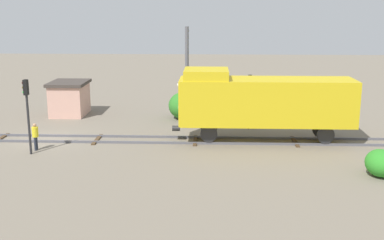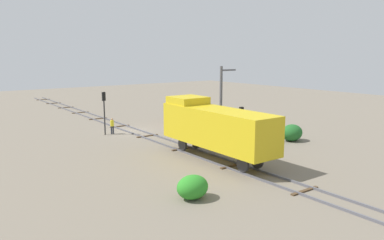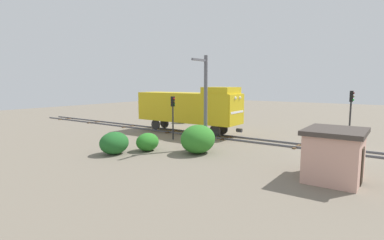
# 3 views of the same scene
# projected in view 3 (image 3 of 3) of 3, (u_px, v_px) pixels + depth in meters

# --- Properties ---
(ground_plane) EXTENTS (117.23, 117.23, 0.00)m
(ground_plane) POSITION_uv_depth(u_px,v_px,m) (342.00, 152.00, 22.47)
(ground_plane) COLOR #756B5B
(railway_track) EXTENTS (2.40, 78.16, 0.16)m
(railway_track) POSITION_uv_depth(u_px,v_px,m) (342.00, 151.00, 22.46)
(railway_track) COLOR #595960
(railway_track) RESTS_ON ground
(locomotive) EXTENTS (2.90, 11.60, 4.60)m
(locomotive) POSITION_uv_depth(u_px,v_px,m) (189.00, 107.00, 30.21)
(locomotive) COLOR gold
(locomotive) RESTS_ON railway_track
(traffic_signal_near) EXTENTS (0.32, 0.34, 4.50)m
(traffic_signal_near) POSITION_uv_depth(u_px,v_px,m) (351.00, 108.00, 24.68)
(traffic_signal_near) COLOR #262628
(traffic_signal_near) RESTS_ON ground
(traffic_signal_mid) EXTENTS (0.32, 0.34, 3.93)m
(traffic_signal_mid) POSITION_uv_depth(u_px,v_px,m) (173.00, 110.00, 27.10)
(traffic_signal_mid) COLOR #262628
(traffic_signal_mid) RESTS_ON ground
(worker_near_track) EXTENTS (0.38, 0.38, 1.70)m
(worker_near_track) POSITION_uv_depth(u_px,v_px,m) (347.00, 134.00, 24.31)
(worker_near_track) COLOR #262B38
(worker_near_track) RESTS_ON ground
(worker_by_signal) EXTENTS (0.38, 0.38, 1.70)m
(worker_by_signal) POSITION_uv_depth(u_px,v_px,m) (198.00, 133.00, 24.79)
(worker_by_signal) COLOR #262B38
(worker_by_signal) RESTS_ON ground
(catenary_mast) EXTENTS (1.94, 0.28, 7.23)m
(catenary_mast) POSITION_uv_depth(u_px,v_px,m) (205.00, 100.00, 23.02)
(catenary_mast) COLOR #595960
(catenary_mast) RESTS_ON ground
(relay_hut) EXTENTS (3.50, 2.90, 2.74)m
(relay_hut) POSITION_uv_depth(u_px,v_px,m) (334.00, 154.00, 15.80)
(relay_hut) COLOR #D19E8C
(relay_hut) RESTS_ON ground
(bush_near) EXTENTS (2.24, 1.84, 1.63)m
(bush_near) POSITION_uv_depth(u_px,v_px,m) (114.00, 143.00, 21.66)
(bush_near) COLOR #216026
(bush_near) RESTS_ON ground
(bush_mid) EXTENTS (1.95, 1.60, 1.42)m
(bush_mid) POSITION_uv_depth(u_px,v_px,m) (183.00, 117.00, 38.70)
(bush_mid) COLOR #2D8826
(bush_mid) RESTS_ON ground
(bush_far) EXTENTS (2.88, 2.36, 2.10)m
(bush_far) POSITION_uv_depth(u_px,v_px,m) (198.00, 139.00, 21.94)
(bush_far) COLOR #2F7926
(bush_far) RESTS_ON ground
(bush_back) EXTENTS (1.88, 1.54, 1.37)m
(bush_back) POSITION_uv_depth(u_px,v_px,m) (148.00, 142.00, 22.74)
(bush_back) COLOR #2C7C26
(bush_back) RESTS_ON ground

